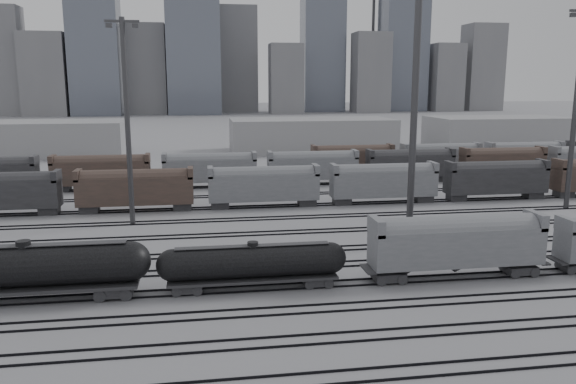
{
  "coord_description": "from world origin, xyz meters",
  "views": [
    {
      "loc": [
        -17.23,
        -42.83,
        16.69
      ],
      "look_at": [
        -7.24,
        21.71,
        4.0
      ],
      "focal_mm": 35.0,
      "sensor_mm": 36.0,
      "label": 1
    }
  ],
  "objects": [
    {
      "name": "ground",
      "position": [
        0.0,
        0.0,
        0.0
      ],
      "size": [
        900.0,
        900.0,
        0.0
      ],
      "primitive_type": "plane",
      "color": "#A1A2A6",
      "rests_on": "ground"
    },
    {
      "name": "tracks",
      "position": [
        0.0,
        17.5,
        0.08
      ],
      "size": [
        220.0,
        71.5,
        0.16
      ],
      "color": "black",
      "rests_on": "ground"
    },
    {
      "name": "tank_car_a",
      "position": [
        -30.91,
        1.0,
        2.71
      ],
      "size": [
        18.92,
        3.15,
        4.68
      ],
      "color": "#262629",
      "rests_on": "ground"
    },
    {
      "name": "tank_car_b",
      "position": [
        -13.34,
        1.0,
        2.23
      ],
      "size": [
        15.58,
        2.6,
        3.85
      ],
      "color": "#262629",
      "rests_on": "ground"
    },
    {
      "name": "hopper_car_a",
      "position": [
        4.27,
        1.0,
        3.35
      ],
      "size": [
        15.18,
        3.02,
        5.43
      ],
      "color": "#262629",
      "rests_on": "ground"
    },
    {
      "name": "light_mast_b",
      "position": [
        -25.7,
        24.84,
        12.75
      ],
      "size": [
        3.84,
        0.62,
        24.03
      ],
      "color": "#3A3A3D",
      "rests_on": "ground"
    },
    {
      "name": "light_mast_c",
      "position": [
        4.07,
        11.57,
        14.62
      ],
      "size": [
        4.41,
        0.71,
        27.56
      ],
      "color": "#3A3A3D",
      "rests_on": "ground"
    },
    {
      "name": "light_mast_d",
      "position": [
        31.51,
        24.91,
        13.93
      ],
      "size": [
        4.2,
        0.67,
        26.26
      ],
      "color": "#3A3A3D",
      "rests_on": "ground"
    },
    {
      "name": "bg_string_near",
      "position": [
        8.0,
        32.0,
        2.8
      ],
      "size": [
        151.0,
        3.0,
        5.6
      ],
      "color": "gray",
      "rests_on": "ground"
    },
    {
      "name": "bg_string_mid",
      "position": [
        18.0,
        48.0,
        2.8
      ],
      "size": [
        151.0,
        3.0,
        5.6
      ],
      "color": "#262629",
      "rests_on": "ground"
    },
    {
      "name": "bg_string_far",
      "position": [
        35.5,
        56.0,
        2.8
      ],
      "size": [
        66.0,
        3.0,
        5.6
      ],
      "color": "brown",
      "rests_on": "ground"
    },
    {
      "name": "warehouse_left",
      "position": [
        -60.0,
        95.0,
        4.0
      ],
      "size": [
        50.0,
        18.0,
        8.0
      ],
      "primitive_type": "cube",
      "color": "gray",
      "rests_on": "ground"
    },
    {
      "name": "warehouse_mid",
      "position": [
        10.0,
        95.0,
        4.0
      ],
      "size": [
        40.0,
        18.0,
        8.0
      ],
      "primitive_type": "cube",
      "color": "gray",
      "rests_on": "ground"
    },
    {
      "name": "warehouse_right",
      "position": [
        60.0,
        95.0,
        4.0
      ],
      "size": [
        35.0,
        18.0,
        8.0
      ],
      "primitive_type": "cube",
      "color": "gray",
      "rests_on": "ground"
    },
    {
      "name": "skyline",
      "position": [
        10.84,
        280.0,
        34.73
      ],
      "size": [
        316.0,
        22.4,
        95.0
      ],
      "color": "gray",
      "rests_on": "ground"
    },
    {
      "name": "crane_left",
      "position": [
        -28.74,
        305.0,
        57.39
      ],
      "size": [
        42.0,
        1.8,
        100.0
      ],
      "color": "#3A3A3D",
      "rests_on": "ground"
    },
    {
      "name": "crane_right",
      "position": [
        91.26,
        305.0,
        57.39
      ],
      "size": [
        42.0,
        1.8,
        100.0
      ],
      "color": "#3A3A3D",
      "rests_on": "ground"
    }
  ]
}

